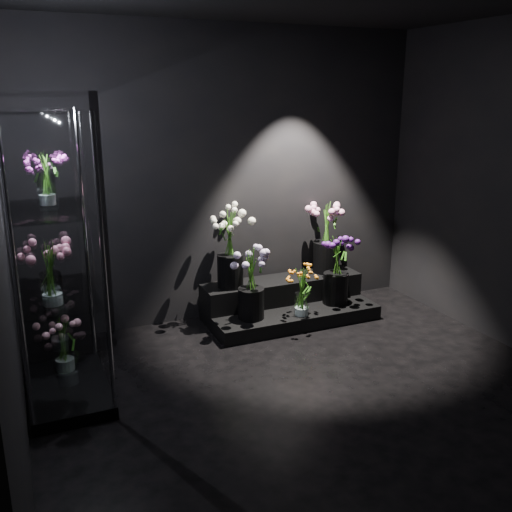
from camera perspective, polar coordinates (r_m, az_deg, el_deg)
floor at (r=4.29m, az=7.18°, el=-14.72°), size 4.00×4.00×0.00m
wall_back at (r=5.55m, az=-2.90°, el=7.93°), size 4.00×0.00×4.00m
wall_left at (r=3.24m, az=-23.99°, el=0.61°), size 0.00×4.00×4.00m
display_riser at (r=5.76m, az=3.05°, el=-4.61°), size 1.66×0.74×0.37m
display_case at (r=4.21m, az=-19.41°, el=-0.66°), size 0.57×0.94×2.08m
bouquet_orange_bells at (r=5.39m, az=4.62°, el=-3.52°), size 0.30×0.30×0.47m
bouquet_lilac at (r=5.27m, az=-0.50°, el=-2.40°), size 0.46×0.46×0.67m
bouquet_purple at (r=5.70m, az=8.04°, el=-1.04°), size 0.37×0.37×0.70m
bouquet_cream_roses at (r=5.41m, az=-2.62°, el=1.26°), size 0.47×0.47×0.75m
bouquet_pink_roses at (r=5.93m, az=7.09°, el=2.11°), size 0.36×0.36×0.73m
bouquet_case_pink at (r=4.01m, az=-19.92°, el=-1.49°), size 0.34×0.34×0.44m
bouquet_case_magenta at (r=4.24m, az=-20.28°, el=7.31°), size 0.30×0.30×0.36m
bouquet_case_base_pink at (r=4.68m, az=-18.73°, el=-8.15°), size 0.41×0.41×0.44m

